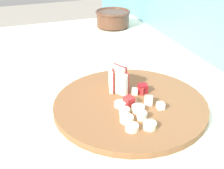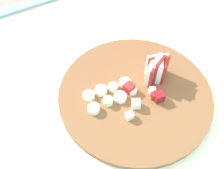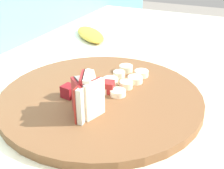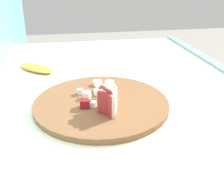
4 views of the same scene
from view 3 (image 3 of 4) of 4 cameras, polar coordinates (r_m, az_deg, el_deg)
cutting_board at (r=0.55m, az=-2.11°, el=-2.54°), size 0.37×0.37×0.02m
apple_wedge_fan at (r=0.47m, az=-4.83°, el=-2.34°), size 0.08×0.05×0.07m
apple_dice_pile at (r=0.55m, az=-5.10°, el=-0.47°), size 0.10×0.08×0.02m
banana_slice_rows at (r=0.58m, az=2.23°, el=0.97°), size 0.13×0.07×0.02m
banana_peel at (r=0.90m, az=-4.14°, el=9.48°), size 0.16×0.16×0.02m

